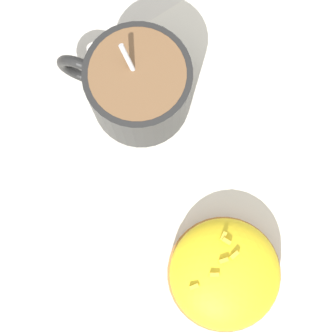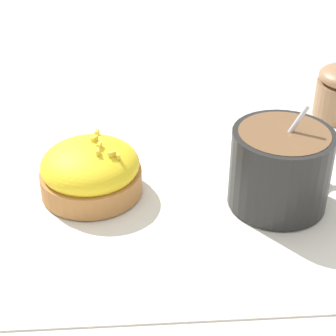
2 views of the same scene
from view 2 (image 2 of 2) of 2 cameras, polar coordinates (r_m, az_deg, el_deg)
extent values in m
plane|color=silver|center=(0.51, 1.56, -3.51)|extent=(3.00, 3.00, 0.00)
cube|color=white|center=(0.51, 1.56, -3.37)|extent=(0.31, 0.31, 0.00)
cylinder|color=black|center=(0.50, 11.29, 0.12)|extent=(0.09, 0.09, 0.07)
cylinder|color=brown|center=(0.48, 11.66, 3.07)|extent=(0.08, 0.08, 0.01)
torus|color=black|center=(0.53, 14.72, 2.09)|extent=(0.04, 0.04, 0.04)
ellipsoid|color=silver|center=(0.52, 13.58, -2.12)|extent=(0.03, 0.02, 0.01)
cylinder|color=silver|center=(0.49, 10.98, 1.81)|extent=(0.05, 0.01, 0.08)
cylinder|color=#B2753D|center=(0.52, -7.75, -1.30)|extent=(0.09, 0.09, 0.02)
ellipsoid|color=yellow|center=(0.51, -7.90, 0.36)|extent=(0.09, 0.09, 0.04)
cube|color=yellow|center=(0.48, -5.71, 1.47)|extent=(0.01, 0.01, 0.00)
cube|color=yellow|center=(0.50, -7.44, 2.97)|extent=(0.01, 0.01, 0.00)
cube|color=yellow|center=(0.52, -7.20, 3.59)|extent=(0.00, 0.01, 0.00)
cube|color=yellow|center=(0.48, -5.21, 1.04)|extent=(0.01, 0.01, 0.00)
cube|color=yellow|center=(0.48, -7.14, 1.62)|extent=(0.00, 0.01, 0.00)
cube|color=yellow|center=(0.49, -6.96, 2.30)|extent=(0.00, 0.01, 0.00)
camera|label=1|loc=(0.50, -8.53, 54.31)|focal=60.00mm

